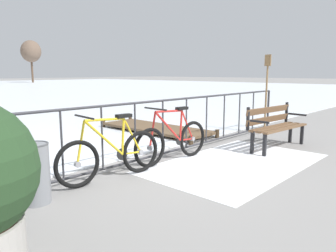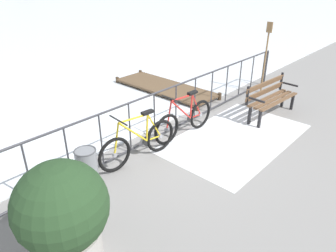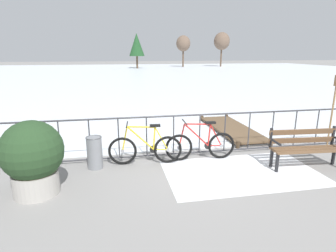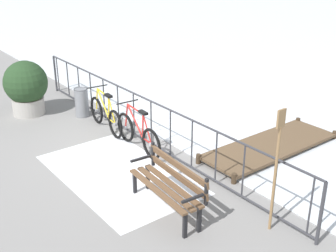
{
  "view_description": "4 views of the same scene",
  "coord_description": "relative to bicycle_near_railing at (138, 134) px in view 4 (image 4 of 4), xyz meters",
  "views": [
    {
      "loc": [
        -3.84,
        -4.01,
        1.55
      ],
      "look_at": [
        0.52,
        0.04,
        0.56
      ],
      "focal_mm": 34.69,
      "sensor_mm": 36.0,
      "label": 1
    },
    {
      "loc": [
        -4.45,
        -4.12,
        3.25
      ],
      "look_at": [
        -0.52,
        -0.55,
        0.6
      ],
      "focal_mm": 33.86,
      "sensor_mm": 36.0,
      "label": 2
    },
    {
      "loc": [
        -1.71,
        -6.38,
        2.53
      ],
      "look_at": [
        -0.56,
        -0.48,
        0.93
      ],
      "focal_mm": 29.7,
      "sensor_mm": 36.0,
      "label": 3
    },
    {
      "loc": [
        7.35,
        -4.93,
        4.12
      ],
      "look_at": [
        0.93,
        -0.01,
        0.69
      ],
      "focal_mm": 46.94,
      "sensor_mm": 36.0,
      "label": 4
    }
  ],
  "objects": [
    {
      "name": "trash_bin",
      "position": [
        -2.48,
        -0.04,
        0.0
      ],
      "size": [
        0.35,
        0.35,
        0.73
      ],
      "color": "gray",
      "rests_on": "ground"
    },
    {
      "name": "planter_with_shrub",
      "position": [
        -3.47,
        -1.05,
        0.36
      ],
      "size": [
        1.1,
        1.1,
        1.38
      ],
      "color": "#ADA8A0",
      "rests_on": "ground"
    },
    {
      "name": "bicycle_second",
      "position": [
        -1.33,
        -0.01,
        0.0
      ],
      "size": [
        1.71,
        0.52,
        0.97
      ],
      "color": "black",
      "rests_on": "ground"
    },
    {
      "name": "bicycle_near_railing",
      "position": [
        0.0,
        0.0,
        0.0
      ],
      "size": [
        1.71,
        0.52,
        0.97
      ],
      "color": "black",
      "rests_on": "ground"
    },
    {
      "name": "park_bench",
      "position": [
        2.19,
        -0.85,
        0.14
      ],
      "size": [
        1.63,
        0.6,
        0.89
      ],
      "color": "brown",
      "rests_on": "ground"
    },
    {
      "name": "ground_plane",
      "position": [
        -0.27,
        0.3,
        -0.37
      ],
      "size": [
        160.0,
        160.0,
        0.0
      ],
      "primitive_type": "plane",
      "color": "gray"
    },
    {
      "name": "wooden_dock",
      "position": [
        1.75,
        2.18,
        -0.25
      ],
      "size": [
        1.1,
        3.27,
        0.2
      ],
      "color": "brown",
      "rests_on": "ground"
    },
    {
      "name": "railing_fence",
      "position": [
        -0.27,
        0.3,
        0.19
      ],
      "size": [
        9.06,
        0.06,
        1.07
      ],
      "color": "#38383D",
      "rests_on": "ground"
    },
    {
      "name": "snow_patch",
      "position": [
        0.66,
        -0.9,
        -0.36
      ],
      "size": [
        3.31,
        1.96,
        0.01
      ],
      "primitive_type": "cube",
      "color": "white",
      "rests_on": "ground"
    },
    {
      "name": "oar_upright",
      "position": [
        3.56,
        0.05,
        0.77
      ],
      "size": [
        0.04,
        0.16,
        1.98
      ],
      "color": "#937047",
      "rests_on": "ground"
    }
  ]
}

